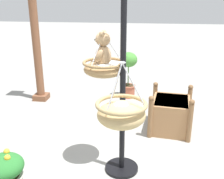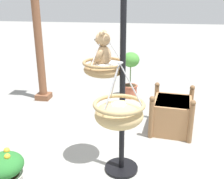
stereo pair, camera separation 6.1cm
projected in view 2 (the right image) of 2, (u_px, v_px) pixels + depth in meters
The scene contains 9 objects.
ground_plane at pixel (117, 160), 3.75m from camera, with size 40.00×40.00×0.00m, color gray.
display_pole_central at pixel (122, 116), 3.29m from camera, with size 0.44×0.44×2.50m.
hanging_basket_with_teddy at pixel (104, 68), 3.27m from camera, with size 0.53×0.53×0.54m.
teddy_bear at pixel (102, 52), 3.21m from camera, with size 0.31×0.27×0.46m.
hanging_basket_left_high at pixel (119, 113), 2.31m from camera, with size 0.46×0.46×0.58m.
greenhouse_pillar_right at pixel (38, 37), 5.52m from camera, with size 0.32×0.32×2.90m.
wooden_planter_box at pixel (172, 114), 4.51m from camera, with size 0.87×0.78×0.72m.
potted_plant_flowering_red at pixel (130, 72), 5.90m from camera, with size 0.39×0.39×1.04m.
potted_plant_bushy_green at pixel (4, 170), 3.17m from camera, with size 0.48×0.48×0.47m.
Camera 2 is at (-3.16, -0.44, 2.20)m, focal length 42.38 mm.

